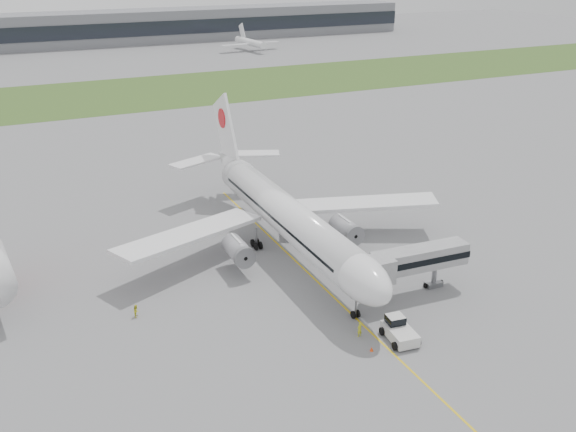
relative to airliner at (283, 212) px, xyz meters
name	(u,v)px	position (x,y,z in m)	size (l,w,h in m)	color
ground	(298,264)	(0.00, -4.87, -5.66)	(600.00, 600.00, 0.00)	gray
apron_markings	(315,280)	(0.00, -9.87, -5.66)	(70.00, 70.00, 0.04)	gold
grass_strip	(120,94)	(0.00, 115.13, -5.65)	(600.00, 50.00, 0.02)	#3C5B22
terminal_building	(67,30)	(0.00, 225.00, 1.34)	(320.00, 22.30, 14.00)	slate
airliner	(283,212)	(0.00, 0.00, 0.00)	(48.13, 53.95, 17.88)	white
pushback_tug	(399,330)	(2.07, -25.46, -4.60)	(3.45, 4.75, 2.31)	silver
jet_bridge	(415,260)	(9.14, -17.91, -1.13)	(13.32, 3.79, 6.12)	#A0A1A3
safety_cone_left	(372,349)	(-1.79, -26.29, -5.41)	(0.37, 0.37, 0.51)	#F6410C
safety_cone_right	(387,328)	(1.85, -23.55, -5.42)	(0.36, 0.36, 0.49)	#F6410C
ground_crew_near	(359,329)	(-1.55, -23.34, -4.79)	(0.64, 0.42, 1.74)	gold
ground_crew_far	(136,311)	(-22.63, -9.10, -4.90)	(0.74, 0.57, 1.51)	gold
distant_aircraft_right	(250,51)	(66.67, 180.01, -5.66)	(26.02, 22.96, 9.95)	white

